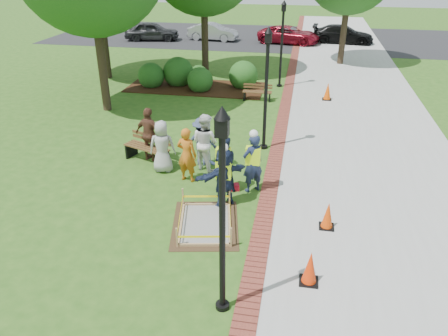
% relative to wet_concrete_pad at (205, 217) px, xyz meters
% --- Properties ---
extents(ground, '(100.00, 100.00, 0.00)m').
position_rel_wet_concrete_pad_xyz_m(ground, '(-0.26, 0.19, -0.23)').
color(ground, '#285116').
rests_on(ground, ground).
extents(sidewalk, '(6.00, 60.00, 0.02)m').
position_rel_wet_concrete_pad_xyz_m(sidewalk, '(4.74, 10.19, -0.22)').
color(sidewalk, '#9E9E99').
rests_on(sidewalk, ground).
extents(brick_edging, '(0.50, 60.00, 0.03)m').
position_rel_wet_concrete_pad_xyz_m(brick_edging, '(1.49, 10.19, -0.22)').
color(brick_edging, maroon).
rests_on(brick_edging, ground).
extents(mulch_bed, '(7.00, 3.00, 0.05)m').
position_rel_wet_concrete_pad_xyz_m(mulch_bed, '(-3.26, 12.19, -0.21)').
color(mulch_bed, '#381E0F').
rests_on(mulch_bed, ground).
extents(parking_lot, '(36.00, 12.00, 0.01)m').
position_rel_wet_concrete_pad_xyz_m(parking_lot, '(-0.26, 27.19, -0.23)').
color(parking_lot, black).
rests_on(parking_lot, ground).
extents(wet_concrete_pad, '(2.11, 2.58, 0.55)m').
position_rel_wet_concrete_pad_xyz_m(wet_concrete_pad, '(0.00, 0.00, 0.00)').
color(wet_concrete_pad, '#47331E').
rests_on(wet_concrete_pad, ground).
extents(bench_near, '(1.72, 1.10, 0.89)m').
position_rel_wet_concrete_pad_xyz_m(bench_near, '(-2.77, 3.40, 0.05)').
color(bench_near, brown).
rests_on(bench_near, ground).
extents(bench_far, '(1.37, 0.47, 0.74)m').
position_rel_wet_concrete_pad_xyz_m(bench_far, '(0.11, 10.67, 0.00)').
color(bench_far, brown).
rests_on(bench_far, ground).
extents(cone_front, '(0.41, 0.41, 0.80)m').
position_rel_wet_concrete_pad_xyz_m(cone_front, '(2.69, -1.75, 0.15)').
color(cone_front, black).
rests_on(cone_front, ground).
extents(cone_back, '(0.38, 0.38, 0.75)m').
position_rel_wet_concrete_pad_xyz_m(cone_back, '(3.12, 0.44, 0.13)').
color(cone_back, black).
rests_on(cone_back, ground).
extents(cone_far, '(0.42, 0.42, 0.83)m').
position_rel_wet_concrete_pad_xyz_m(cone_far, '(3.38, 11.32, 0.17)').
color(cone_far, black).
rests_on(cone_far, ground).
extents(toolbox, '(0.43, 0.31, 0.19)m').
position_rel_wet_concrete_pad_xyz_m(toolbox, '(0.40, 1.94, -0.14)').
color(toolbox, red).
rests_on(toolbox, ground).
extents(lamp_near, '(0.28, 0.28, 4.26)m').
position_rel_wet_concrete_pad_xyz_m(lamp_near, '(0.99, -2.81, 2.25)').
color(lamp_near, black).
rests_on(lamp_near, ground).
extents(lamp_mid, '(0.28, 0.28, 4.26)m').
position_rel_wet_concrete_pad_xyz_m(lamp_mid, '(0.99, 5.19, 2.25)').
color(lamp_mid, black).
rests_on(lamp_mid, ground).
extents(lamp_far, '(0.28, 0.28, 4.26)m').
position_rel_wet_concrete_pad_xyz_m(lamp_far, '(0.99, 13.19, 2.25)').
color(lamp_far, black).
rests_on(lamp_far, ground).
extents(shrub_a, '(1.35, 1.35, 1.35)m').
position_rel_wet_concrete_pad_xyz_m(shrub_a, '(-5.56, 11.92, -0.23)').
color(shrub_a, '#164E19').
rests_on(shrub_a, ground).
extents(shrub_b, '(1.59, 1.59, 1.59)m').
position_rel_wet_concrete_pad_xyz_m(shrub_b, '(-4.27, 12.51, -0.23)').
color(shrub_b, '#164E19').
rests_on(shrub_b, ground).
extents(shrub_c, '(1.30, 1.30, 1.30)m').
position_rel_wet_concrete_pad_xyz_m(shrub_c, '(-2.89, 11.63, -0.23)').
color(shrub_c, '#164E19').
rests_on(shrub_c, ground).
extents(shrub_d, '(1.49, 1.49, 1.49)m').
position_rel_wet_concrete_pad_xyz_m(shrub_d, '(-0.85, 12.64, -0.23)').
color(shrub_d, '#164E19').
rests_on(shrub_d, ground).
extents(shrub_e, '(0.93, 0.93, 0.93)m').
position_rel_wet_concrete_pad_xyz_m(shrub_e, '(-3.40, 13.46, -0.23)').
color(shrub_e, '#164E19').
rests_on(shrub_e, ground).
extents(casual_person_a, '(0.59, 0.42, 1.71)m').
position_rel_wet_concrete_pad_xyz_m(casual_person_a, '(-2.02, 2.78, 0.62)').
color(casual_person_a, '#9D9D9D').
rests_on(casual_person_a, ground).
extents(casual_person_b, '(0.62, 0.46, 1.74)m').
position_rel_wet_concrete_pad_xyz_m(casual_person_b, '(-1.08, 2.31, 0.63)').
color(casual_person_b, '#BF5F16').
rests_on(casual_person_b, ground).
extents(casual_person_c, '(0.71, 0.63, 1.88)m').
position_rel_wet_concrete_pad_xyz_m(casual_person_c, '(-0.71, 3.19, 0.70)').
color(casual_person_c, silver).
rests_on(casual_person_c, ground).
extents(casual_person_d, '(0.67, 0.54, 1.84)m').
position_rel_wet_concrete_pad_xyz_m(casual_person_d, '(-2.68, 3.51, 0.69)').
color(casual_person_d, brown).
rests_on(casual_person_d, ground).
extents(casual_person_e, '(0.53, 0.35, 1.62)m').
position_rel_wet_concrete_pad_xyz_m(casual_person_e, '(-0.90, 3.51, 0.58)').
color(casual_person_e, '#35405D').
rests_on(casual_person_e, ground).
extents(hivis_worker_a, '(0.65, 0.64, 1.87)m').
position_rel_wet_concrete_pad_xyz_m(hivis_worker_a, '(0.28, 1.11, 0.70)').
color(hivis_worker_a, '#182240').
rests_on(hivis_worker_a, ground).
extents(hivis_worker_b, '(0.68, 0.64, 1.95)m').
position_rel_wet_concrete_pad_xyz_m(hivis_worker_b, '(0.97, 2.02, 0.73)').
color(hivis_worker_b, '#1B2847').
rests_on(hivis_worker_b, ground).
extents(hivis_worker_c, '(0.62, 0.49, 1.85)m').
position_rel_wet_concrete_pad_xyz_m(hivis_worker_c, '(0.12, 1.92, 0.69)').
color(hivis_worker_c, '#1B2947').
rests_on(hivis_worker_c, ground).
extents(parked_car_a, '(2.82, 4.99, 1.54)m').
position_rel_wet_concrete_pad_xyz_m(parked_car_a, '(-9.71, 24.20, -0.23)').
color(parked_car_a, '#28282B').
rests_on(parked_car_a, ground).
extents(parked_car_b, '(2.38, 4.48, 1.40)m').
position_rel_wet_concrete_pad_xyz_m(parked_car_b, '(-5.05, 25.10, -0.23)').
color(parked_car_b, '#96959A').
rests_on(parked_car_b, ground).
extents(parked_car_c, '(2.56, 4.52, 1.39)m').
position_rel_wet_concrete_pad_xyz_m(parked_car_c, '(0.84, 24.90, -0.23)').
color(parked_car_c, maroon).
rests_on(parked_car_c, ground).
extents(parked_car_d, '(2.31, 4.54, 1.43)m').
position_rel_wet_concrete_pad_xyz_m(parked_car_d, '(4.85, 25.79, -0.23)').
color(parked_car_d, black).
rests_on(parked_car_d, ground).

